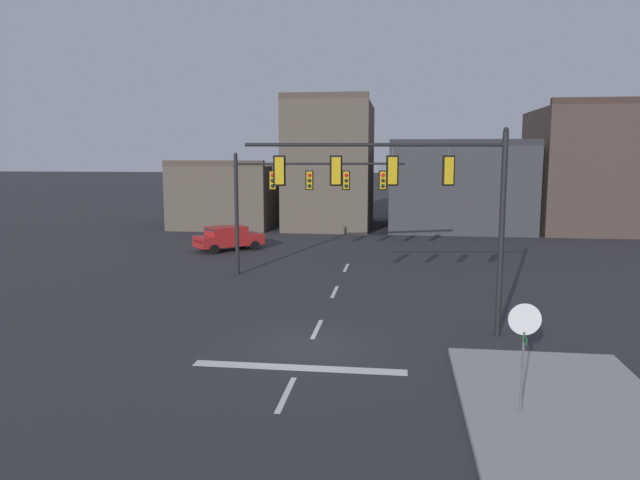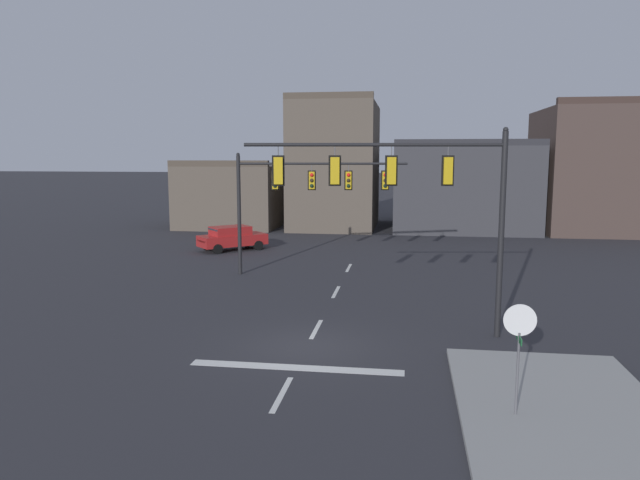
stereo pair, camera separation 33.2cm
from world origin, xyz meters
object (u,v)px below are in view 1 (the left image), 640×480
at_px(signal_mast_near_side, 415,189).
at_px(car_lot_nearside, 228,238).
at_px(signal_mast_far_side, 297,189).
at_px(stop_sign, 524,332).

bearing_deg(signal_mast_near_side, car_lot_nearside, 123.73).
bearing_deg(car_lot_nearside, signal_mast_far_side, -50.84).
bearing_deg(stop_sign, car_lot_nearside, 120.69).
bearing_deg(car_lot_nearside, stop_sign, -59.31).
distance_m(signal_mast_far_side, car_lot_nearside, 10.00).
height_order(signal_mast_near_side, car_lot_nearside, signal_mast_near_side).
height_order(stop_sign, car_lot_nearside, stop_sign).
bearing_deg(signal_mast_far_side, signal_mast_near_side, -60.55).
distance_m(signal_mast_near_side, car_lot_nearside, 21.42).
bearing_deg(stop_sign, signal_mast_near_side, 111.20).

